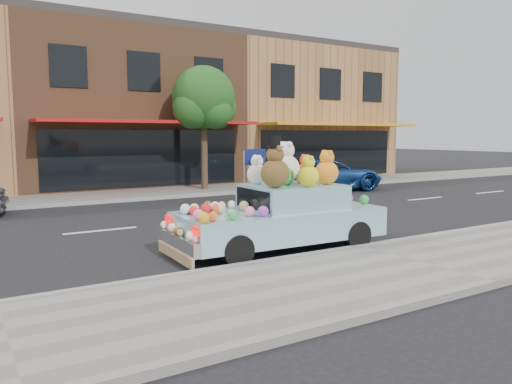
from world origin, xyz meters
TOP-DOWN VIEW (x-y plane):
  - ground at (0.00, 0.00)m, footprint 120.00×120.00m
  - near_sidewalk at (0.00, -6.50)m, footprint 60.00×3.00m
  - far_sidewalk at (0.00, 6.50)m, footprint 60.00×3.00m
  - near_kerb at (0.00, -5.00)m, footprint 60.00×0.12m
  - far_kerb at (0.00, 5.00)m, footprint 60.00×0.12m
  - storefront_mid at (0.00, 11.97)m, footprint 10.00×9.80m
  - storefront_right at (10.00, 11.97)m, footprint 10.00×9.80m
  - street_tree at (2.03, 6.55)m, footprint 3.00×2.70m
  - car_blue at (6.69, 4.17)m, footprint 5.21×3.02m
  - art_car at (-1.31, -4.05)m, footprint 4.54×1.90m

SIDE VIEW (x-z plane):
  - ground at x=0.00m, z-range 0.00..0.00m
  - near_sidewalk at x=0.00m, z-range 0.00..0.12m
  - far_sidewalk at x=0.00m, z-range 0.00..0.12m
  - near_kerb at x=0.00m, z-range 0.00..0.13m
  - far_kerb at x=0.00m, z-range 0.00..0.13m
  - car_blue at x=6.69m, z-range 0.00..1.37m
  - art_car at x=-1.31m, z-range -0.37..2.00m
  - storefront_mid at x=0.00m, z-range -0.01..7.29m
  - storefront_right at x=10.00m, z-range -0.01..7.29m
  - street_tree at x=2.03m, z-range 1.08..6.30m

